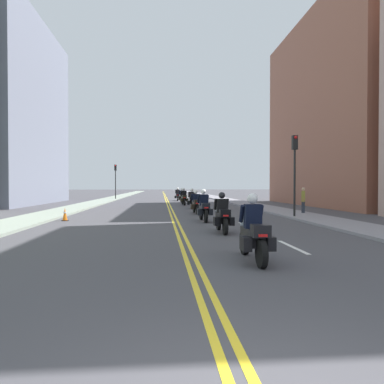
% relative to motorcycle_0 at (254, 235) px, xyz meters
% --- Properties ---
extents(ground_plane, '(264.00, 264.00, 0.00)m').
position_rel_motorcycle_0_xyz_m(ground_plane, '(-1.49, 41.94, -0.66)').
color(ground_plane, '#444348').
extents(sidewalk_left, '(2.54, 144.00, 0.12)m').
position_rel_motorcycle_0_xyz_m(sidewalk_left, '(-9.15, 41.94, -0.60)').
color(sidewalk_left, gray).
rests_on(sidewalk_left, ground).
extents(sidewalk_right, '(2.54, 144.00, 0.12)m').
position_rel_motorcycle_0_xyz_m(sidewalk_right, '(6.18, 41.94, -0.60)').
color(sidewalk_right, gray).
rests_on(sidewalk_right, ground).
extents(centreline_yellow_inner, '(0.12, 132.00, 0.01)m').
position_rel_motorcycle_0_xyz_m(centreline_yellow_inner, '(-1.61, 41.94, -0.66)').
color(centreline_yellow_inner, yellow).
rests_on(centreline_yellow_inner, ground).
extents(centreline_yellow_outer, '(0.12, 132.00, 0.01)m').
position_rel_motorcycle_0_xyz_m(centreline_yellow_outer, '(-1.37, 41.94, -0.66)').
color(centreline_yellow_outer, yellow).
rests_on(centreline_yellow_outer, ground).
extents(lane_dashes_white, '(0.14, 56.40, 0.01)m').
position_rel_motorcycle_0_xyz_m(lane_dashes_white, '(1.71, 22.94, -0.66)').
color(lane_dashes_white, silver).
rests_on(lane_dashes_white, ground).
extents(building_right_1, '(8.36, 20.49, 17.64)m').
position_rel_motorcycle_0_xyz_m(building_right_1, '(15.17, 23.68, 8.16)').
color(building_right_1, brown).
rests_on(building_right_1, ground).
extents(motorcycle_0, '(0.76, 2.25, 1.66)m').
position_rel_motorcycle_0_xyz_m(motorcycle_0, '(0.00, 0.00, 0.00)').
color(motorcycle_0, black).
rests_on(motorcycle_0, ground).
extents(motorcycle_1, '(0.76, 2.19, 1.60)m').
position_rel_motorcycle_0_xyz_m(motorcycle_1, '(0.16, 5.32, -0.01)').
color(motorcycle_1, black).
rests_on(motorcycle_1, ground).
extents(motorcycle_2, '(0.78, 2.21, 1.67)m').
position_rel_motorcycle_0_xyz_m(motorcycle_2, '(-0.03, 9.75, 0.02)').
color(motorcycle_2, black).
rests_on(motorcycle_2, ground).
extents(motorcycle_3, '(0.78, 2.09, 1.57)m').
position_rel_motorcycle_0_xyz_m(motorcycle_3, '(0.07, 14.90, -0.02)').
color(motorcycle_3, black).
rests_on(motorcycle_3, ground).
extents(motorcycle_4, '(0.78, 2.18, 1.64)m').
position_rel_motorcycle_0_xyz_m(motorcycle_4, '(0.27, 20.27, 0.00)').
color(motorcycle_4, black).
rests_on(motorcycle_4, ground).
extents(motorcycle_5, '(0.78, 2.25, 1.65)m').
position_rel_motorcycle_0_xyz_m(motorcycle_5, '(-0.05, 25.38, 0.00)').
color(motorcycle_5, black).
rests_on(motorcycle_5, ground).
extents(motorcycle_6, '(0.76, 2.12, 1.59)m').
position_rel_motorcycle_0_xyz_m(motorcycle_6, '(0.03, 29.96, -0.00)').
color(motorcycle_6, black).
rests_on(motorcycle_6, ground).
extents(motorcycle_7, '(0.78, 2.14, 1.64)m').
position_rel_motorcycle_0_xyz_m(motorcycle_7, '(-0.18, 35.22, -0.01)').
color(motorcycle_7, black).
rests_on(motorcycle_7, ground).
extents(traffic_cone_0, '(0.31, 0.31, 0.69)m').
position_rel_motorcycle_0_xyz_m(traffic_cone_0, '(-7.26, 10.74, -0.32)').
color(traffic_cone_0, black).
rests_on(traffic_cone_0, ground).
extents(traffic_light_near, '(0.28, 0.38, 4.69)m').
position_rel_motorcycle_0_xyz_m(traffic_light_near, '(5.31, 11.09, 2.59)').
color(traffic_light_near, black).
rests_on(traffic_light_near, ground).
extents(traffic_light_far, '(0.28, 0.38, 4.68)m').
position_rel_motorcycle_0_xyz_m(traffic_light_far, '(-8.28, 39.86, 2.59)').
color(traffic_light_far, black).
rests_on(traffic_light_far, ground).
extents(pedestrian_0, '(0.34, 0.51, 1.74)m').
position_rel_motorcycle_0_xyz_m(pedestrian_0, '(6.80, 13.47, 0.24)').
color(pedestrian_0, '#272D38').
rests_on(pedestrian_0, ground).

